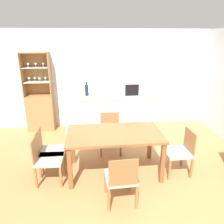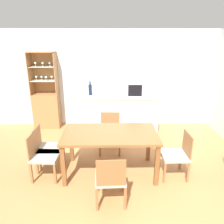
{
  "view_description": "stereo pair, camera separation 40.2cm",
  "coord_description": "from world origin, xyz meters",
  "px_view_note": "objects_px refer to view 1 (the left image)",
  "views": [
    {
      "loc": [
        -0.64,
        -3.17,
        2.36
      ],
      "look_at": [
        -0.18,
        1.08,
        0.88
      ],
      "focal_mm": 35.0,
      "sensor_mm": 36.0,
      "label": 1
    },
    {
      "loc": [
        -0.24,
        -3.19,
        2.36
      ],
      "look_at": [
        -0.18,
        1.08,
        0.88
      ],
      "focal_mm": 35.0,
      "sensor_mm": 36.0,
      "label": 2
    }
  ],
  "objects_px": {
    "dining_chair_head_far": "(110,133)",
    "dining_chair_side_left_near": "(47,159)",
    "dining_chair_side_right_near": "(180,151)",
    "display_cabinet": "(40,107)",
    "microwave": "(134,88)",
    "wine_bottle": "(87,90)",
    "dining_chair_side_left_far": "(50,151)",
    "dining_chair_head_near": "(121,178)",
    "dining_table": "(114,138)"
  },
  "relations": [
    {
      "from": "display_cabinet",
      "to": "dining_chair_head_near",
      "type": "bearing_deg",
      "value": -60.05
    },
    {
      "from": "display_cabinet",
      "to": "dining_chair_side_right_near",
      "type": "height_order",
      "value": "display_cabinet"
    },
    {
      "from": "microwave",
      "to": "dining_chair_side_left_far",
      "type": "bearing_deg",
      "value": -139.76
    },
    {
      "from": "dining_chair_head_far",
      "to": "microwave",
      "type": "relative_size",
      "value": 1.63
    },
    {
      "from": "dining_chair_side_left_far",
      "to": "wine_bottle",
      "type": "distance_m",
      "value": 1.86
    },
    {
      "from": "dining_chair_side_left_near",
      "to": "wine_bottle",
      "type": "height_order",
      "value": "wine_bottle"
    },
    {
      "from": "dining_chair_side_left_far",
      "to": "wine_bottle",
      "type": "bearing_deg",
      "value": 156.45
    },
    {
      "from": "display_cabinet",
      "to": "microwave",
      "type": "xyz_separation_m",
      "value": [
        2.36,
        -0.48,
        0.55
      ]
    },
    {
      "from": "display_cabinet",
      "to": "microwave",
      "type": "height_order",
      "value": "display_cabinet"
    },
    {
      "from": "dining_table",
      "to": "microwave",
      "type": "relative_size",
      "value": 3.26
    },
    {
      "from": "dining_chair_side_right_near",
      "to": "wine_bottle",
      "type": "distance_m",
      "value": 2.56
    },
    {
      "from": "display_cabinet",
      "to": "dining_chair_head_near",
      "type": "xyz_separation_m",
      "value": [
        1.7,
        -2.95,
        -0.19
      ]
    },
    {
      "from": "dining_chair_head_near",
      "to": "microwave",
      "type": "height_order",
      "value": "microwave"
    },
    {
      "from": "wine_bottle",
      "to": "dining_chair_side_right_near",
      "type": "bearing_deg",
      "value": -48.57
    },
    {
      "from": "display_cabinet",
      "to": "dining_chair_side_left_far",
      "type": "distance_m",
      "value": 2.1
    },
    {
      "from": "dining_chair_head_far",
      "to": "wine_bottle",
      "type": "xyz_separation_m",
      "value": [
        -0.47,
        0.92,
        0.73
      ]
    },
    {
      "from": "dining_chair_head_far",
      "to": "microwave",
      "type": "bearing_deg",
      "value": -124.66
    },
    {
      "from": "dining_chair_side_left_far",
      "to": "microwave",
      "type": "distance_m",
      "value": 2.5
    },
    {
      "from": "display_cabinet",
      "to": "dining_chair_head_far",
      "type": "distance_m",
      "value": 2.19
    },
    {
      "from": "dining_chair_side_right_near",
      "to": "dining_chair_head_far",
      "type": "height_order",
      "value": "same"
    },
    {
      "from": "dining_chair_side_left_near",
      "to": "wine_bottle",
      "type": "bearing_deg",
      "value": 162.49
    },
    {
      "from": "dining_chair_head_far",
      "to": "dining_chair_side_left_far",
      "type": "xyz_separation_m",
      "value": [
        -1.16,
        -0.65,
        0.0
      ]
    },
    {
      "from": "dining_chair_head_near",
      "to": "wine_bottle",
      "type": "height_order",
      "value": "wine_bottle"
    },
    {
      "from": "dining_chair_head_near",
      "to": "dining_chair_side_left_far",
      "type": "relative_size",
      "value": 1.0
    },
    {
      "from": "display_cabinet",
      "to": "dining_chair_side_left_far",
      "type": "xyz_separation_m",
      "value": [
        0.54,
        -2.02,
        -0.19
      ]
    },
    {
      "from": "dining_chair_side_right_near",
      "to": "dining_chair_head_far",
      "type": "distance_m",
      "value": 1.48
    },
    {
      "from": "display_cabinet",
      "to": "dining_table",
      "type": "distance_m",
      "value": 2.75
    },
    {
      "from": "display_cabinet",
      "to": "wine_bottle",
      "type": "height_order",
      "value": "display_cabinet"
    },
    {
      "from": "display_cabinet",
      "to": "wine_bottle",
      "type": "relative_size",
      "value": 5.94
    },
    {
      "from": "dining_chair_side_right_near",
      "to": "dining_chair_side_left_near",
      "type": "distance_m",
      "value": 2.31
    },
    {
      "from": "dining_chair_side_right_near",
      "to": "dining_chair_side_left_near",
      "type": "height_order",
      "value": "same"
    },
    {
      "from": "dining_chair_head_far",
      "to": "dining_chair_side_left_far",
      "type": "bearing_deg",
      "value": 31.56
    },
    {
      "from": "dining_chair_side_right_near",
      "to": "dining_chair_head_far",
      "type": "bearing_deg",
      "value": 50.31
    },
    {
      "from": "dining_chair_side_right_near",
      "to": "dining_table",
      "type": "bearing_deg",
      "value": 82.35
    },
    {
      "from": "dining_chair_head_near",
      "to": "dining_chair_side_left_near",
      "type": "distance_m",
      "value": 1.33
    },
    {
      "from": "dining_table",
      "to": "dining_chair_side_right_near",
      "type": "relative_size",
      "value": 2.0
    },
    {
      "from": "dining_chair_side_left_far",
      "to": "microwave",
      "type": "bearing_deg",
      "value": 130.28
    },
    {
      "from": "microwave",
      "to": "dining_chair_side_left_near",
      "type": "bearing_deg",
      "value": -135.14
    },
    {
      "from": "dining_chair_side_right_near",
      "to": "dining_chair_side_left_far",
      "type": "height_order",
      "value": "same"
    },
    {
      "from": "display_cabinet",
      "to": "dining_chair_side_left_near",
      "type": "xyz_separation_m",
      "value": [
        0.54,
        -2.29,
        -0.19
      ]
    },
    {
      "from": "dining_table",
      "to": "dining_chair_side_left_near",
      "type": "relative_size",
      "value": 2.0
    },
    {
      "from": "display_cabinet",
      "to": "dining_chair_side_left_near",
      "type": "relative_size",
      "value": 2.44
    },
    {
      "from": "dining_table",
      "to": "dining_chair_head_near",
      "type": "xyz_separation_m",
      "value": [
        0.0,
        -0.79,
        -0.26
      ]
    },
    {
      "from": "microwave",
      "to": "dining_chair_side_right_near",
      "type": "bearing_deg",
      "value": -74.79
    },
    {
      "from": "dining_chair_side_left_near",
      "to": "wine_bottle",
      "type": "relative_size",
      "value": 2.44
    },
    {
      "from": "dining_chair_side_right_near",
      "to": "dining_chair_head_far",
      "type": "xyz_separation_m",
      "value": [
        -1.15,
        0.93,
        0.0
      ]
    },
    {
      "from": "dining_chair_side_left_near",
      "to": "dining_chair_side_left_far",
      "type": "bearing_deg",
      "value": -177.06
    },
    {
      "from": "dining_chair_head_far",
      "to": "dining_chair_side_left_near",
      "type": "height_order",
      "value": "same"
    },
    {
      "from": "dining_chair_side_right_near",
      "to": "dining_chair_head_near",
      "type": "bearing_deg",
      "value": 118.61
    },
    {
      "from": "dining_chair_side_left_near",
      "to": "microwave",
      "type": "bearing_deg",
      "value": 137.78
    }
  ]
}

